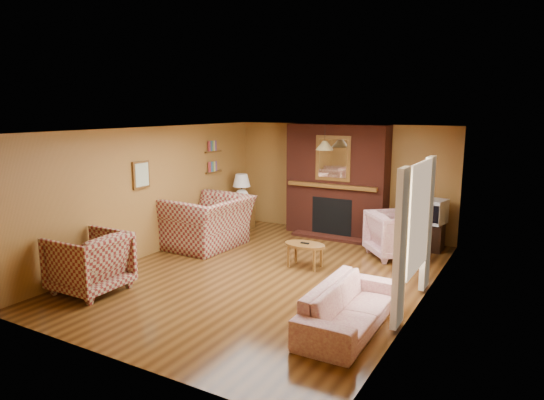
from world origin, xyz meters
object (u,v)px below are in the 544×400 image
Objects in this scene: floral_sofa at (349,306)px; coffee_table at (305,247)px; tv_stand at (430,236)px; table_lamp at (242,187)px; plaid_loveseat at (208,222)px; plaid_armchair at (89,262)px; floral_armchair at (396,234)px; crt_tv at (431,211)px; fireplace at (337,181)px; side_table at (242,216)px.

floral_sofa is 2.40m from coffee_table.
table_lamp is at bearing -174.96° from tv_stand.
tv_stand is (3.90, 1.97, -0.24)m from plaid_loveseat.
plaid_loveseat is 2.81m from plaid_armchair.
table_lamp reaches higher than floral_sofa.
floral_sofa is 2.87× the size of table_lamp.
floral_armchair reaches higher than tv_stand.
crt_tv is at bearing -89.78° from tv_stand.
side_table is at bearing -165.71° from fireplace.
plaid_armchair is 3.93m from floral_sofa.
floral_armchair is (3.44, 1.19, -0.08)m from plaid_loveseat.
crt_tv is (0.15, 4.01, 0.50)m from floral_sofa.
tv_stand is (0.15, 4.01, -0.01)m from floral_sofa.
fireplace reaches higher than floral_sofa.
side_table is 4.19m from crt_tv.
fireplace is at bearing 99.32° from coffee_table.
floral_sofa reaches higher than tv_stand.
plaid_loveseat is 2.33× the size of table_lamp.
coffee_table is at bearing 87.71° from plaid_loveseat.
plaid_loveseat reaches higher than tv_stand.
floral_armchair reaches higher than floral_sofa.
fireplace is at bearing 14.29° from side_table.
plaid_armchair is 3.51m from coffee_table.
crt_tv is at bearing -5.30° from fireplace.
floral_armchair is at bearing 4.91° from floral_sofa.
fireplace is at bearing 17.84° from floral_armchair.
side_table is at bearing -168.67° from plaid_loveseat.
table_lamp is at bearing -175.26° from crt_tv.
floral_armchair is (-0.31, 3.24, 0.15)m from floral_sofa.
plaid_armchair is at bearing -88.06° from table_lamp.
tv_stand is (4.00, 4.78, -0.19)m from plaid_armchair.
fireplace reaches higher than tv_stand.
coffee_table is at bearing -127.69° from crt_tv.
table_lamp is at bearing 46.95° from floral_sofa.
plaid_armchair is at bearing 97.51° from floral_armchair.
plaid_loveseat is 2.25m from coffee_table.
floral_sofa is at bearing -50.74° from coffee_table.
crt_tv is (2.05, -0.19, -0.41)m from fireplace.
side_table is 0.88× the size of table_lamp.
table_lamp is at bearing -168.67° from plaid_loveseat.
floral_sofa is 3.24× the size of side_table.
crt_tv is at bearing 139.19° from plaid_armchair.
plaid_loveseat is at bearing -81.23° from table_lamp.
plaid_loveseat reaches higher than side_table.
side_table is 4.16m from tv_stand.
side_table is 1.09× the size of tv_stand.
plaid_armchair is 1.50× the size of table_lamp.
side_table is at bearing 42.41° from floral_armchair.
plaid_loveseat is 2.65× the size of crt_tv.
crt_tv reaches higher than plaid_armchair.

